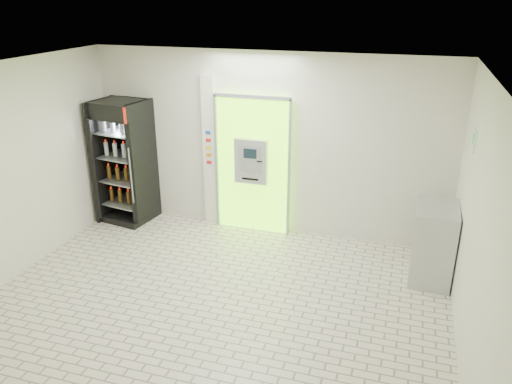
% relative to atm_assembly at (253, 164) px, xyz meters
% --- Properties ---
extents(ground, '(6.00, 6.00, 0.00)m').
position_rel_atm_assembly_xyz_m(ground, '(0.20, -2.41, -1.17)').
color(ground, beige).
rests_on(ground, ground).
extents(room_shell, '(6.00, 6.00, 6.00)m').
position_rel_atm_assembly_xyz_m(room_shell, '(0.20, -2.41, 0.67)').
color(room_shell, silver).
rests_on(room_shell, ground).
extents(atm_assembly, '(1.30, 0.24, 2.33)m').
position_rel_atm_assembly_xyz_m(atm_assembly, '(0.00, 0.00, 0.00)').
color(atm_assembly, '#7FF417').
rests_on(atm_assembly, ground).
extents(pillar, '(0.22, 0.11, 2.60)m').
position_rel_atm_assembly_xyz_m(pillar, '(-0.78, 0.04, 0.13)').
color(pillar, silver).
rests_on(pillar, ground).
extents(beverage_cooler, '(0.91, 0.86, 2.15)m').
position_rel_atm_assembly_xyz_m(beverage_cooler, '(-2.26, -0.27, -0.14)').
color(beverage_cooler, black).
rests_on(beverage_cooler, ground).
extents(steel_cabinet, '(0.59, 0.85, 1.11)m').
position_rel_atm_assembly_xyz_m(steel_cabinet, '(2.91, -0.81, -0.62)').
color(steel_cabinet, '#AAADB2').
rests_on(steel_cabinet, ground).
extents(exit_sign, '(0.02, 0.22, 0.26)m').
position_rel_atm_assembly_xyz_m(exit_sign, '(3.19, -1.01, 0.95)').
color(exit_sign, white).
rests_on(exit_sign, room_shell).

